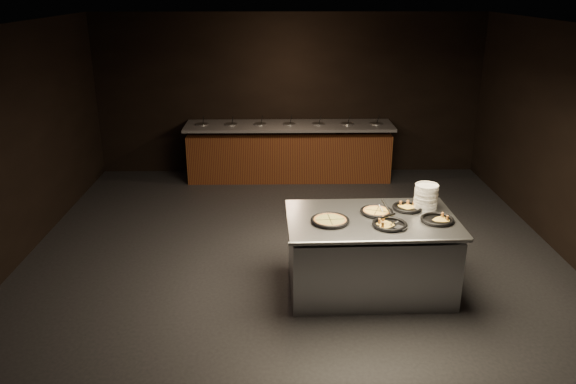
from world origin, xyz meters
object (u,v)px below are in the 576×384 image
serving_counter (370,256)px  plate_stack (426,197)px  pan_veggie_whole (330,220)px  pan_cheese_whole (377,211)px

serving_counter → plate_stack: size_ratio=6.77×
pan_veggie_whole → pan_cheese_whole: same height
pan_cheese_whole → serving_counter: bearing=-119.3°
serving_counter → pan_cheese_whole: size_ratio=5.13×
plate_stack → pan_veggie_whole: 1.22m
pan_veggie_whole → pan_cheese_whole: 0.60m
serving_counter → pan_cheese_whole: 0.51m
pan_veggie_whole → pan_cheese_whole: (0.55, 0.25, -0.00)m
serving_counter → pan_veggie_whole: size_ratio=4.48×
plate_stack → pan_cheese_whole: (-0.59, -0.15, -0.12)m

